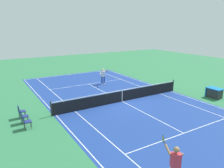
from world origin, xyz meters
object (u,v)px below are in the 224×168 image
Objects in this scene: tennis_player_far at (175,163)px; spectator_chair_2 at (21,111)px; spectator_chair_0 at (26,121)px; equipment_cart_tarped at (214,93)px; tennis_ball at (169,99)px; tennis_player_near at (103,76)px; spectator_chair_1 at (23,116)px; tennis_net at (122,96)px.

tennis_player_far is 10.58m from spectator_chair_2.
spectator_chair_0 reaches higher than equipment_cart_tarped.
tennis_ball is at bearing 65.49° from equipment_cart_tarped.
tennis_player_near is 15.47m from tennis_player_far.
spectator_chair_2 is (9.79, 3.99, -0.41)m from tennis_player_far.
tennis_player_near is 1.93× the size of spectator_chair_2.
spectator_chair_0 is at bearing 26.74° from tennis_player_far.
equipment_cart_tarped is (-1.66, -3.64, 0.40)m from tennis_ball.
tennis_ball is 0.08× the size of spectator_chair_1.
tennis_net reaches higher than spectator_chair_0.
tennis_player_near is at bearing -13.47° from tennis_net.
spectator_chair_1 reaches higher than equipment_cart_tarped.
tennis_net is at bearing 166.53° from tennis_player_near.
tennis_net reaches higher than spectator_chair_1.
tennis_ball is 0.05× the size of equipment_cart_tarped.
spectator_chair_1 is 1.00× the size of spectator_chair_2.
tennis_player_far reaches higher than spectator_chair_1.
tennis_player_far is (-14.64, 4.98, -0.00)m from tennis_player_near.
spectator_chair_1 is 0.93m from spectator_chair_2.
tennis_player_far reaches higher than spectator_chair_0.
spectator_chair_0 is 1.86m from spectator_chair_2.
equipment_cart_tarped is (-3.27, -7.32, -0.05)m from tennis_net.
tennis_ball is 11.41m from spectator_chair_1.
spectator_chair_2 is at bearing 78.26° from tennis_ball.
tennis_player_near is at bearing 17.98° from tennis_ball.
tennis_player_near reaches higher than spectator_chair_2.
spectator_chair_0 is (-1.12, 7.64, 0.03)m from tennis_net.
equipment_cart_tarped is at bearing -101.64° from spectator_chair_1.
spectator_chair_2 is at bearing 74.98° from equipment_cart_tarped.
spectator_chair_2 is 0.70× the size of equipment_cart_tarped.
tennis_player_near is at bearing 34.02° from equipment_cart_tarped.
spectator_chair_0 is at bearing 81.82° from equipment_cart_tarped.
tennis_player_near is (5.59, -1.34, 0.44)m from tennis_net.
tennis_net is 9.36× the size of equipment_cart_tarped.
spectator_chair_1 is at bearing 24.27° from tennis_player_far.
spectator_chair_2 is (0.74, 7.64, 0.03)m from tennis_net.
tennis_player_far is 1.93× the size of spectator_chair_0.
tennis_player_far is 1.93× the size of spectator_chair_2.
spectator_chair_0 and spectator_chair_2 have the same top height.
equipment_cart_tarped is at bearing -62.21° from tennis_player_far.
spectator_chair_1 and spectator_chair_2 have the same top height.
spectator_chair_1 is (-5.78, 8.98, -0.41)m from tennis_player_near.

